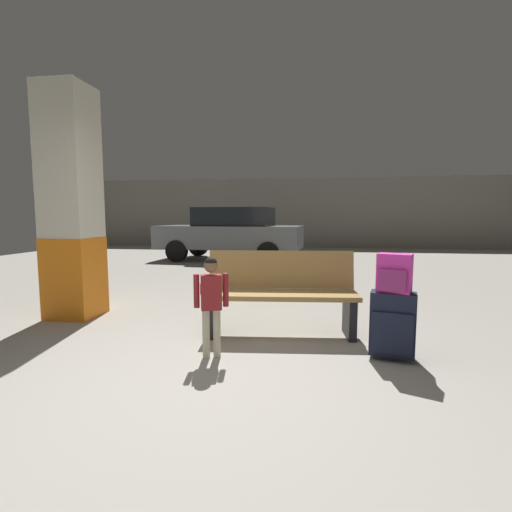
{
  "coord_description": "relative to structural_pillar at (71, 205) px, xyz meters",
  "views": [
    {
      "loc": [
        0.81,
        -2.57,
        1.27
      ],
      "look_at": [
        0.26,
        1.3,
        0.85
      ],
      "focal_mm": 26.28,
      "sensor_mm": 36.0,
      "label": 1
    }
  ],
  "objects": [
    {
      "name": "parked_car_far",
      "position": [
        0.68,
        6.32,
        -0.6
      ],
      "size": [
        4.24,
        2.08,
        1.51
      ],
      "color": "slate",
      "rests_on": "ground_plane"
    },
    {
      "name": "structural_pillar",
      "position": [
        0.0,
        0.0,
        0.0
      ],
      "size": [
        0.57,
        0.57,
        2.84
      ],
      "color": "orange",
      "rests_on": "ground_plane"
    },
    {
      "name": "child",
      "position": [
        2.07,
        -1.13,
        -0.85
      ],
      "size": [
        0.3,
        0.18,
        0.91
      ],
      "color": "beige",
      "rests_on": "ground_plane"
    },
    {
      "name": "garage_back_wall",
      "position": [
        2.12,
        11.13,
        -0.01
      ],
      "size": [
        18.0,
        0.12,
        2.8
      ],
      "primitive_type": "cube",
      "color": "gray",
      "rests_on": "ground_plane"
    },
    {
      "name": "backpack_bright",
      "position": [
        3.66,
        -0.95,
        -0.64
      ],
      "size": [
        0.32,
        0.27,
        0.34
      ],
      "color": "#D833A5",
      "rests_on": "suitcase"
    },
    {
      "name": "ground_plane",
      "position": [
        2.12,
        2.27,
        -1.46
      ],
      "size": [
        18.0,
        18.0,
        0.1
      ],
      "primitive_type": "cube",
      "color": "gray"
    },
    {
      "name": "suitcase",
      "position": [
        3.66,
        -0.95,
        -1.09
      ],
      "size": [
        0.42,
        0.3,
        0.6
      ],
      "color": "#191E33",
      "rests_on": "ground_plane"
    },
    {
      "name": "bench",
      "position": [
        2.63,
        -0.35,
        -0.97
      ],
      "size": [
        1.64,
        0.67,
        0.89
      ],
      "color": "#9E7A42",
      "rests_on": "ground_plane"
    }
  ]
}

